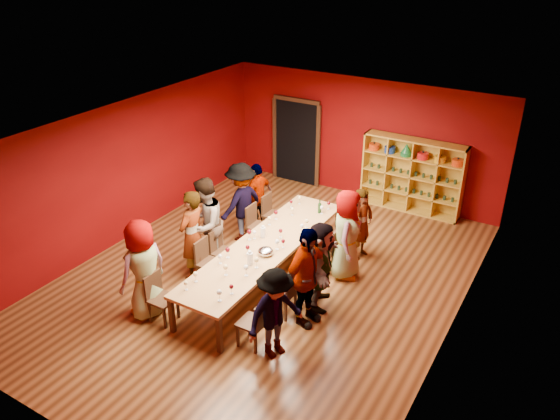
% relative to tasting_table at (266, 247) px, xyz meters
% --- Properties ---
extents(room_shell, '(7.10, 9.10, 3.04)m').
position_rel_tasting_table_xyz_m(room_shell, '(0.00, 0.00, 0.80)').
color(room_shell, '#502D15').
rests_on(room_shell, ground).
extents(tasting_table, '(1.10, 4.50, 0.75)m').
position_rel_tasting_table_xyz_m(tasting_table, '(0.00, 0.00, 0.00)').
color(tasting_table, '#A67845').
rests_on(tasting_table, ground).
extents(doorway, '(1.40, 0.17, 2.30)m').
position_rel_tasting_table_xyz_m(doorway, '(-1.80, 4.43, 0.42)').
color(doorway, black).
rests_on(doorway, ground).
extents(shelving_unit, '(2.40, 0.40, 1.80)m').
position_rel_tasting_table_xyz_m(shelving_unit, '(1.40, 4.32, 0.28)').
color(shelving_unit, gold).
rests_on(shelving_unit, ground).
extents(chair_person_left_0, '(0.42, 0.42, 0.89)m').
position_rel_tasting_table_xyz_m(chair_person_left_0, '(-0.91, -2.00, -0.20)').
color(chair_person_left_0, black).
rests_on(chair_person_left_0, ground).
extents(person_left_0, '(0.64, 0.97, 1.83)m').
position_rel_tasting_table_xyz_m(person_left_0, '(-1.19, -2.00, 0.22)').
color(person_left_0, pink).
rests_on(person_left_0, ground).
extents(chair_person_left_1, '(0.42, 0.42, 0.89)m').
position_rel_tasting_table_xyz_m(chair_person_left_1, '(-0.91, -0.67, -0.20)').
color(chair_person_left_1, black).
rests_on(chair_person_left_1, ground).
extents(person_left_1, '(0.53, 0.70, 1.84)m').
position_rel_tasting_table_xyz_m(person_left_1, '(-1.22, -0.67, 0.22)').
color(person_left_1, '#6083C6').
rests_on(person_left_1, ground).
extents(chair_person_left_2, '(0.42, 0.42, 0.89)m').
position_rel_tasting_table_xyz_m(chair_person_left_2, '(-0.91, -0.22, -0.20)').
color(chair_person_left_2, black).
rests_on(chair_person_left_2, ground).
extents(person_left_2, '(0.76, 1.03, 1.89)m').
position_rel_tasting_table_xyz_m(person_left_2, '(-1.26, -0.22, 0.25)').
color(person_left_2, '#5B8CBB').
rests_on(person_left_2, ground).
extents(chair_person_left_3, '(0.42, 0.42, 0.89)m').
position_rel_tasting_table_xyz_m(chair_person_left_3, '(-0.91, 1.04, -0.20)').
color(chair_person_left_3, black).
rests_on(chair_person_left_3, ground).
extents(person_left_3, '(0.69, 1.22, 1.77)m').
position_rel_tasting_table_xyz_m(person_left_3, '(-1.27, 1.04, 0.19)').
color(person_left_3, silver).
rests_on(person_left_3, ground).
extents(chair_person_left_4, '(0.42, 0.42, 0.89)m').
position_rel_tasting_table_xyz_m(chair_person_left_4, '(-0.91, 1.66, -0.20)').
color(chair_person_left_4, black).
rests_on(chair_person_left_4, ground).
extents(person_left_4, '(0.50, 0.95, 1.56)m').
position_rel_tasting_table_xyz_m(person_left_4, '(-1.25, 1.66, 0.08)').
color(person_left_4, '#131534').
rests_on(person_left_4, ground).
extents(chair_person_right_0, '(0.42, 0.42, 0.89)m').
position_rel_tasting_table_xyz_m(chair_person_right_0, '(0.91, -1.74, -0.20)').
color(chair_person_right_0, black).
rests_on(chair_person_right_0, ground).
extents(person_right_0, '(0.77, 1.09, 1.56)m').
position_rel_tasting_table_xyz_m(person_right_0, '(1.27, -1.74, 0.08)').
color(person_right_0, '#48484D').
rests_on(person_right_0, ground).
extents(chair_person_right_1, '(0.42, 0.42, 0.89)m').
position_rel_tasting_table_xyz_m(chair_person_right_1, '(0.91, -0.79, -0.20)').
color(chair_person_right_1, black).
rests_on(chair_person_right_1, ground).
extents(person_right_1, '(0.66, 1.13, 1.82)m').
position_rel_tasting_table_xyz_m(person_right_1, '(1.29, -0.79, 0.21)').
color(person_right_1, '#545359').
rests_on(person_right_1, ground).
extents(chair_person_right_2, '(0.42, 0.42, 0.89)m').
position_rel_tasting_table_xyz_m(chair_person_right_2, '(0.91, -0.21, -0.20)').
color(chair_person_right_2, black).
rests_on(chair_person_right_2, ground).
extents(person_right_2, '(0.93, 1.59, 1.65)m').
position_rel_tasting_table_xyz_m(person_right_2, '(1.27, -0.21, 0.13)').
color(person_right_2, '#515056').
rests_on(person_right_2, ground).
extents(chair_person_right_3, '(0.42, 0.42, 0.89)m').
position_rel_tasting_table_xyz_m(chair_person_right_3, '(0.91, 0.88, -0.20)').
color(chair_person_right_3, black).
rests_on(chair_person_right_3, ground).
extents(person_right_3, '(0.73, 0.99, 1.81)m').
position_rel_tasting_table_xyz_m(person_right_3, '(1.26, 0.88, 0.21)').
color(person_right_3, '#515157').
rests_on(person_right_3, ground).
extents(chair_person_right_4, '(0.42, 0.42, 0.89)m').
position_rel_tasting_table_xyz_m(chair_person_right_4, '(0.91, 1.70, -0.20)').
color(chair_person_right_4, black).
rests_on(chair_person_right_4, ground).
extents(person_right_4, '(0.49, 0.61, 1.52)m').
position_rel_tasting_table_xyz_m(person_right_4, '(1.24, 1.70, 0.06)').
color(person_right_4, '#608EC7').
rests_on(person_right_4, ground).
extents(wine_glass_0, '(0.07, 0.07, 0.18)m').
position_rel_tasting_table_xyz_m(wine_glass_0, '(0.34, 0.07, 0.18)').
color(wine_glass_0, white).
rests_on(wine_glass_0, tasting_table).
extents(wine_glass_1, '(0.08, 0.08, 0.19)m').
position_rel_tasting_table_xyz_m(wine_glass_1, '(-0.35, -0.97, 0.19)').
color(wine_glass_1, white).
rests_on(wine_glass_1, tasting_table).
extents(wine_glass_2, '(0.07, 0.07, 0.18)m').
position_rel_tasting_table_xyz_m(wine_glass_2, '(0.36, 1.96, 0.18)').
color(wine_glass_2, white).
rests_on(wine_glass_2, tasting_table).
extents(wine_glass_3, '(0.08, 0.08, 0.20)m').
position_rel_tasting_table_xyz_m(wine_glass_3, '(-0.36, -1.65, 0.19)').
color(wine_glass_3, white).
rests_on(wine_glass_3, tasting_table).
extents(wine_glass_4, '(0.08, 0.08, 0.19)m').
position_rel_tasting_table_xyz_m(wine_glass_4, '(-0.36, 0.71, 0.19)').
color(wine_glass_4, white).
rests_on(wine_glass_4, tasting_table).
extents(wine_glass_5, '(0.08, 0.08, 0.20)m').
position_rel_tasting_table_xyz_m(wine_glass_5, '(-0.10, -0.47, 0.19)').
color(wine_glass_5, white).
rests_on(wine_glass_5, tasting_table).
extents(wine_glass_6, '(0.08, 0.08, 0.20)m').
position_rel_tasting_table_xyz_m(wine_glass_6, '(0.36, 0.76, 0.19)').
color(wine_glass_6, white).
rests_on(wine_glass_6, tasting_table).
extents(wine_glass_7, '(0.07, 0.07, 0.18)m').
position_rel_tasting_table_xyz_m(wine_glass_7, '(-0.30, 1.86, 0.18)').
color(wine_glass_7, white).
rests_on(wine_glass_7, tasting_table).
extents(wine_glass_8, '(0.07, 0.07, 0.18)m').
position_rel_tasting_table_xyz_m(wine_glass_8, '(-0.17, 1.31, 0.18)').
color(wine_glass_8, white).
rests_on(wine_glass_8, tasting_table).
extents(wine_glass_9, '(0.08, 0.08, 0.19)m').
position_rel_tasting_table_xyz_m(wine_glass_9, '(0.10, 0.38, 0.19)').
color(wine_glass_9, white).
rests_on(wine_glass_9, tasting_table).
extents(wine_glass_10, '(0.09, 0.09, 0.22)m').
position_rel_tasting_table_xyz_m(wine_glass_10, '(0.28, -0.04, 0.21)').
color(wine_glass_10, white).
rests_on(wine_glass_10, tasting_table).
extents(wine_glass_11, '(0.08, 0.08, 0.20)m').
position_rel_tasting_table_xyz_m(wine_glass_11, '(0.35, 0.98, 0.20)').
color(wine_glass_11, white).
rests_on(wine_glass_11, tasting_table).
extents(wine_glass_12, '(0.07, 0.07, 0.18)m').
position_rel_tasting_table_xyz_m(wine_glass_12, '(-0.37, 1.62, 0.18)').
color(wine_glass_12, white).
rests_on(wine_glass_12, tasting_table).
extents(wine_glass_13, '(0.09, 0.09, 0.22)m').
position_rel_tasting_table_xyz_m(wine_glass_13, '(0.29, -0.76, 0.21)').
color(wine_glass_13, white).
rests_on(wine_glass_13, tasting_table).
extents(wine_glass_14, '(0.09, 0.09, 0.22)m').
position_rel_tasting_table_xyz_m(wine_glass_14, '(-0.37, -0.00, 0.21)').
color(wine_glass_14, white).
rests_on(wine_glass_14, tasting_table).
extents(wine_glass_15, '(0.08, 0.08, 0.19)m').
position_rel_tasting_table_xyz_m(wine_glass_15, '(0.33, 1.69, 0.19)').
color(wine_glass_15, white).
rests_on(wine_glass_15, tasting_table).
extents(wine_glass_16, '(0.07, 0.07, 0.18)m').
position_rel_tasting_table_xyz_m(wine_glass_16, '(-0.31, 0.08, 0.18)').
color(wine_glass_16, white).
rests_on(wine_glass_16, tasting_table).
extents(wine_glass_17, '(0.09, 0.09, 0.22)m').
position_rel_tasting_table_xyz_m(wine_glass_17, '(0.27, -1.07, 0.21)').
color(wine_glass_17, white).
rests_on(wine_glass_17, tasting_table).
extents(wine_glass_18, '(0.09, 0.09, 0.22)m').
position_rel_tasting_table_xyz_m(wine_glass_18, '(0.31, -1.88, 0.21)').
color(wine_glass_18, white).
rests_on(wine_glass_18, tasting_table).
extents(wine_glass_19, '(0.09, 0.09, 0.22)m').
position_rel_tasting_table_xyz_m(wine_glass_19, '(-0.04, -1.23, 0.21)').
color(wine_glass_19, white).
rests_on(wine_glass_19, tasting_table).
extents(wine_glass_20, '(0.08, 0.08, 0.20)m').
position_rel_tasting_table_xyz_m(wine_glass_20, '(-0.37, 0.98, 0.20)').
color(wine_glass_20, white).
rests_on(wine_glass_20, tasting_table).
extents(wine_glass_21, '(0.07, 0.07, 0.18)m').
position_rel_tasting_table_xyz_m(wine_glass_21, '(-0.34, -1.92, 0.18)').
color(wine_glass_21, white).
rests_on(wine_glass_21, tasting_table).
extents(wine_glass_22, '(0.07, 0.07, 0.19)m').
position_rel_tasting_table_xyz_m(wine_glass_22, '(0.36, -1.63, 0.19)').
color(wine_glass_22, white).
rests_on(wine_glass_22, tasting_table).
extents(wine_glass_23, '(0.09, 0.09, 0.21)m').
position_rel_tasting_table_xyz_m(wine_glass_23, '(-0.34, -0.74, 0.21)').
color(wine_glass_23, white).
rests_on(wine_glass_23, tasting_table).
extents(spittoon_bowl, '(0.29, 0.29, 0.16)m').
position_rel_tasting_table_xyz_m(spittoon_bowl, '(0.19, -0.31, 0.12)').
color(spittoon_bowl, silver).
rests_on(spittoon_bowl, tasting_table).
extents(carafe_a, '(0.11, 0.11, 0.25)m').
position_rel_tasting_table_xyz_m(carafe_a, '(-0.20, 0.22, 0.16)').
color(carafe_a, white).
rests_on(carafe_a, tasting_table).
extents(carafe_b, '(0.13, 0.13, 0.28)m').
position_rel_tasting_table_xyz_m(carafe_b, '(0.13, -0.73, 0.18)').
color(carafe_b, white).
rests_on(carafe_b, tasting_table).
extents(wine_bottle, '(0.10, 0.10, 0.30)m').
position_rel_tasting_table_xyz_m(wine_bottle, '(0.27, 1.71, 0.17)').
color(wine_bottle, '#133617').
rests_on(wine_bottle, tasting_table).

